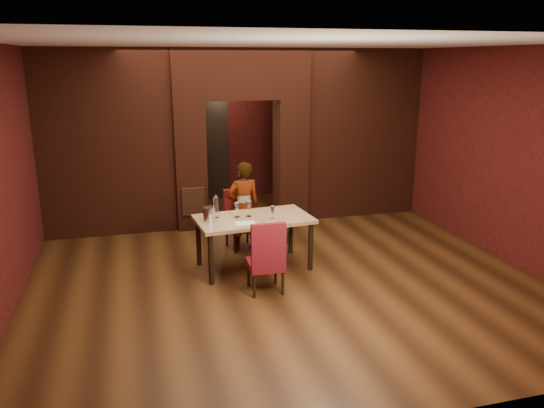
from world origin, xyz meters
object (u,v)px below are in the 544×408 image
Objects in this scene: water_bottle at (216,206)px; potted_plant at (287,232)px; wine_glass_b at (249,209)px; wine_glass_a at (237,210)px; wine_bucket at (209,214)px; wine_glass_c at (273,212)px; dining_table at (254,243)px; person_seated at (244,206)px; chair_far at (241,220)px; chair_near at (265,255)px.

potted_plant is at bearing 31.25° from water_bottle.
wine_glass_b is at bearing -8.76° from water_bottle.
wine_glass_a reaches higher than potted_plant.
potted_plant is (1.32, 0.80, -0.76)m from water_bottle.
wine_glass_c is at bearing -5.50° from wine_bucket.
wine_bucket is at bearing 177.45° from dining_table.
water_bottle is (-0.30, 0.07, 0.06)m from wine_glass_a.
wine_glass_a is 0.52m from wine_glass_c.
person_seated is 6.94× the size of wine_bucket.
wine_glass_c is 0.50× the size of potted_plant.
person_seated is 3.94× the size of potted_plant.
wine_glass_a is 0.17m from wine_glass_b.
wine_glass_b is 1.09× the size of wine_bucket.
wine_glass_b is 1.41m from potted_plant.
wine_bucket is (-0.65, -0.03, 0.49)m from dining_table.
chair_far reaches higher than wine_glass_c.
chair_far is 0.93m from wine_glass_a.
wine_glass_a reaches higher than wine_glass_c.
wine_bucket is (-0.68, -0.83, 0.15)m from person_seated.
person_seated reaches higher than wine_glass_a.
wine_glass_c is at bearing 98.88° from person_seated.
wine_glass_b reaches higher than chair_far.
wine_glass_b reaches higher than dining_table.
potted_plant is at bearing 33.90° from wine_bucket.
chair_near reaches higher than chair_far.
wine_bucket reaches higher than potted_plant.
water_bottle reaches higher than dining_table.
wine_glass_c is at bearing -18.29° from water_bottle.
wine_glass_b is 0.48m from water_bottle.
wine_bucket is at bearing 45.25° from person_seated.
water_bottle reaches higher than chair_far.
wine_glass_a is at bearing -115.00° from chair_far.
dining_table is at bearing -15.09° from water_bottle.
chair_far is at bearing 104.87° from wine_glass_c.
chair_near is at bearing -78.65° from wine_glass_a.
water_bottle is (0.13, 0.17, 0.06)m from wine_bucket.
person_seated is 1.08m from wine_bucket.
water_bottle reaches higher than potted_plant.
wine_bucket reaches higher than dining_table.
wine_bucket is (-0.61, 0.82, 0.38)m from chair_near.
chair_far is at bearing -74.58° from person_seated.
potted_plant is at bearing -4.86° from chair_far.
water_bottle is at bearing 161.71° from wine_glass_c.
wine_glass_a reaches higher than wine_bucket.
wine_glass_c is at bearing -30.94° from wine_glass_b.
chair_far is 0.66× the size of person_seated.
dining_table is 0.82m from wine_bucket.
wine_glass_c is at bearing -29.60° from dining_table.
dining_table is at bearing -130.04° from potted_plant.
wine_glass_a is at bearing 157.39° from dining_table.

